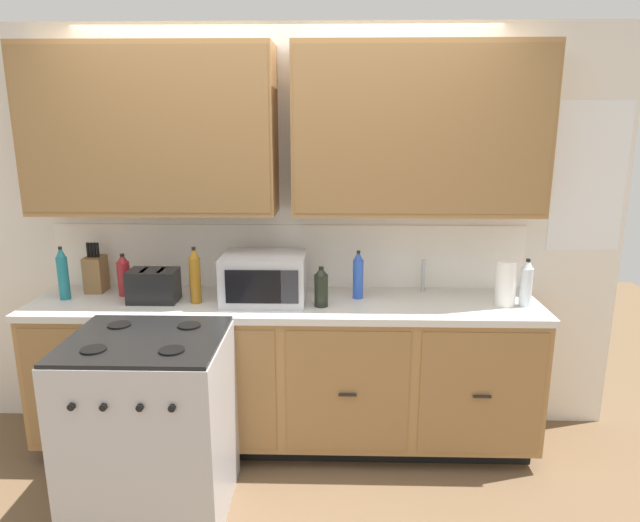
% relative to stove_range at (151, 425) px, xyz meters
% --- Properties ---
extents(ground_plane, '(8.00, 8.00, 0.00)m').
position_rel_stove_range_xyz_m(ground_plane, '(0.63, 0.33, -0.47)').
color(ground_plane, brown).
extents(wall_unit, '(4.16, 0.40, 2.52)m').
position_rel_stove_range_xyz_m(wall_unit, '(0.63, 0.83, 1.20)').
color(wall_unit, white).
rests_on(wall_unit, ground_plane).
extents(counter_run, '(2.99, 0.64, 0.93)m').
position_rel_stove_range_xyz_m(counter_run, '(0.63, 0.63, 0.01)').
color(counter_run, black).
rests_on(counter_run, ground_plane).
extents(stove_range, '(0.76, 0.68, 0.95)m').
position_rel_stove_range_xyz_m(stove_range, '(0.00, 0.00, 0.00)').
color(stove_range, '#B7B7BC').
rests_on(stove_range, ground_plane).
extents(microwave, '(0.48, 0.37, 0.28)m').
position_rel_stove_range_xyz_m(microwave, '(0.51, 0.62, 0.60)').
color(microwave, '#B7B7BC').
rests_on(microwave, counter_run).
extents(toaster, '(0.28, 0.18, 0.19)m').
position_rel_stove_range_xyz_m(toaster, '(-0.14, 0.60, 0.55)').
color(toaster, black).
rests_on(toaster, counter_run).
extents(knife_block, '(0.11, 0.14, 0.31)m').
position_rel_stove_range_xyz_m(knife_block, '(-0.55, 0.79, 0.57)').
color(knife_block, olive).
rests_on(knife_block, counter_run).
extents(sink_faucet, '(0.02, 0.02, 0.20)m').
position_rel_stove_range_xyz_m(sink_faucet, '(1.47, 0.84, 0.56)').
color(sink_faucet, '#B2B5BA').
rests_on(sink_faucet, counter_run).
extents(paper_towel_roll, '(0.12, 0.12, 0.26)m').
position_rel_stove_range_xyz_m(paper_towel_roll, '(1.90, 0.58, 0.59)').
color(paper_towel_roll, white).
rests_on(paper_towel_roll, counter_run).
extents(bottle_teal, '(0.06, 0.06, 0.32)m').
position_rel_stove_range_xyz_m(bottle_teal, '(-0.68, 0.63, 0.61)').
color(bottle_teal, '#1E707A').
rests_on(bottle_teal, counter_run).
extents(bottle_blue, '(0.06, 0.06, 0.29)m').
position_rel_stove_range_xyz_m(bottle_blue, '(1.06, 0.70, 0.60)').
color(bottle_blue, blue).
rests_on(bottle_blue, counter_run).
extents(bottle_dark, '(0.08, 0.08, 0.23)m').
position_rel_stove_range_xyz_m(bottle_dark, '(0.84, 0.54, 0.57)').
color(bottle_dark, black).
rests_on(bottle_dark, counter_run).
extents(bottle_amber, '(0.07, 0.07, 0.33)m').
position_rel_stove_range_xyz_m(bottle_amber, '(0.11, 0.58, 0.62)').
color(bottle_amber, '#9E6619').
rests_on(bottle_amber, counter_run).
extents(bottle_clear, '(0.07, 0.07, 0.28)m').
position_rel_stove_range_xyz_m(bottle_clear, '(2.01, 0.58, 0.59)').
color(bottle_clear, silver).
rests_on(bottle_clear, counter_run).
extents(bottle_red, '(0.08, 0.08, 0.26)m').
position_rel_stove_range_xyz_m(bottle_red, '(-0.35, 0.71, 0.59)').
color(bottle_red, maroon).
rests_on(bottle_red, counter_run).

